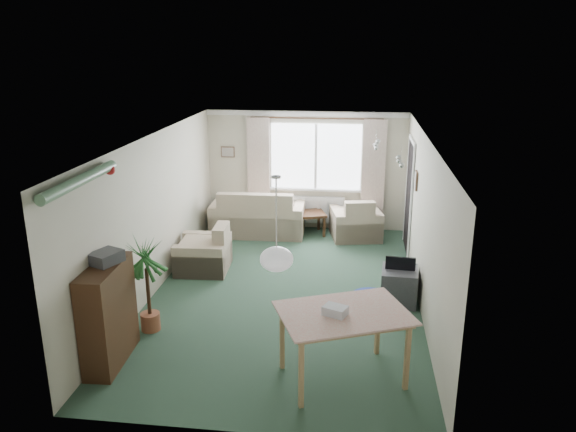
# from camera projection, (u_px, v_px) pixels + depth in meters

# --- Properties ---
(ground) EXTENTS (6.50, 6.50, 0.00)m
(ground) POSITION_uv_depth(u_px,v_px,m) (286.00, 293.00, 8.63)
(ground) COLOR #284332
(window) EXTENTS (1.80, 0.03, 1.30)m
(window) POSITION_uv_depth(u_px,v_px,m) (316.00, 156.00, 11.22)
(window) COLOR white
(curtain_rod) EXTENTS (2.60, 0.03, 0.03)m
(curtain_rod) POSITION_uv_depth(u_px,v_px,m) (316.00, 118.00, 10.91)
(curtain_rod) COLOR black
(curtain_left) EXTENTS (0.45, 0.08, 2.00)m
(curtain_left) POSITION_uv_depth(u_px,v_px,m) (259.00, 167.00, 11.33)
(curtain_left) COLOR beige
(curtain_right) EXTENTS (0.45, 0.08, 2.00)m
(curtain_right) POSITION_uv_depth(u_px,v_px,m) (374.00, 170.00, 11.06)
(curtain_right) COLOR beige
(radiator) EXTENTS (1.20, 0.10, 0.55)m
(radiator) POSITION_uv_depth(u_px,v_px,m) (315.00, 210.00, 11.51)
(radiator) COLOR white
(doorway) EXTENTS (0.03, 0.95, 2.00)m
(doorway) POSITION_uv_depth(u_px,v_px,m) (409.00, 197.00, 10.18)
(doorway) COLOR black
(pendant_lamp) EXTENTS (0.36, 0.36, 0.36)m
(pendant_lamp) POSITION_uv_depth(u_px,v_px,m) (277.00, 259.00, 5.99)
(pendant_lamp) COLOR white
(tinsel_garland) EXTENTS (1.60, 1.60, 0.12)m
(tinsel_garland) POSITION_uv_depth(u_px,v_px,m) (80.00, 180.00, 6.00)
(tinsel_garland) COLOR #196626
(bauble_cluster_a) EXTENTS (0.20, 0.20, 0.20)m
(bauble_cluster_a) POSITION_uv_depth(u_px,v_px,m) (376.00, 142.00, 8.67)
(bauble_cluster_a) COLOR silver
(bauble_cluster_b) EXTENTS (0.20, 0.20, 0.20)m
(bauble_cluster_b) POSITION_uv_depth(u_px,v_px,m) (401.00, 157.00, 7.50)
(bauble_cluster_b) COLOR silver
(wall_picture_back) EXTENTS (0.28, 0.03, 0.22)m
(wall_picture_back) POSITION_uv_depth(u_px,v_px,m) (228.00, 152.00, 11.42)
(wall_picture_back) COLOR brown
(wall_picture_right) EXTENTS (0.03, 0.24, 0.30)m
(wall_picture_right) POSITION_uv_depth(u_px,v_px,m) (416.00, 180.00, 9.07)
(wall_picture_right) COLOR brown
(sofa) EXTENTS (1.86, 1.02, 0.92)m
(sofa) POSITION_uv_depth(u_px,v_px,m) (258.00, 211.00, 11.21)
(sofa) COLOR beige
(sofa) RESTS_ON ground
(armchair_corner) EXTENTS (1.07, 1.04, 0.82)m
(armchair_corner) POSITION_uv_depth(u_px,v_px,m) (356.00, 217.00, 10.97)
(armchair_corner) COLOR beige
(armchair_corner) RESTS_ON ground
(armchair_left) EXTENTS (0.88, 0.93, 0.79)m
(armchair_left) POSITION_uv_depth(u_px,v_px,m) (203.00, 247.00, 9.41)
(armchair_left) COLOR #C4B694
(armchair_left) RESTS_ON ground
(coffee_table) EXTENTS (1.12, 0.83, 0.45)m
(coffee_table) POSITION_uv_depth(u_px,v_px,m) (299.00, 224.00, 11.18)
(coffee_table) COLOR black
(coffee_table) RESTS_ON ground
(photo_frame) EXTENTS (0.12, 0.06, 0.16)m
(photo_frame) POSITION_uv_depth(u_px,v_px,m) (296.00, 208.00, 11.14)
(photo_frame) COLOR brown
(photo_frame) RESTS_ON coffee_table
(bookshelf) EXTENTS (0.38, 1.02, 1.23)m
(bookshelf) POSITION_uv_depth(u_px,v_px,m) (108.00, 315.00, 6.63)
(bookshelf) COLOR black
(bookshelf) RESTS_ON ground
(hifi_box) EXTENTS (0.39, 0.43, 0.14)m
(hifi_box) POSITION_uv_depth(u_px,v_px,m) (106.00, 257.00, 6.52)
(hifi_box) COLOR #3C3C41
(hifi_box) RESTS_ON bookshelf
(houseplant) EXTENTS (0.66, 0.66, 1.29)m
(houseplant) POSITION_uv_depth(u_px,v_px,m) (148.00, 285.00, 7.35)
(houseplant) COLOR #1E582F
(houseplant) RESTS_ON ground
(dining_table) EXTENTS (1.55, 1.31, 0.82)m
(dining_table) POSITION_uv_depth(u_px,v_px,m) (343.00, 346.00, 6.33)
(dining_table) COLOR tan
(dining_table) RESTS_ON ground
(gift_box) EXTENTS (0.30, 0.26, 0.12)m
(gift_box) POSITION_uv_depth(u_px,v_px,m) (335.00, 311.00, 6.13)
(gift_box) COLOR silver
(gift_box) RESTS_ON dining_table
(tv_cube) EXTENTS (0.56, 0.60, 0.52)m
(tv_cube) POSITION_uv_depth(u_px,v_px,m) (399.00, 286.00, 8.27)
(tv_cube) COLOR #3F3F45
(tv_cube) RESTS_ON ground
(pet_bed) EXTENTS (0.66, 0.66, 0.12)m
(pet_bed) POSITION_uv_depth(u_px,v_px,m) (371.00, 299.00, 8.28)
(pet_bed) COLOR navy
(pet_bed) RESTS_ON ground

